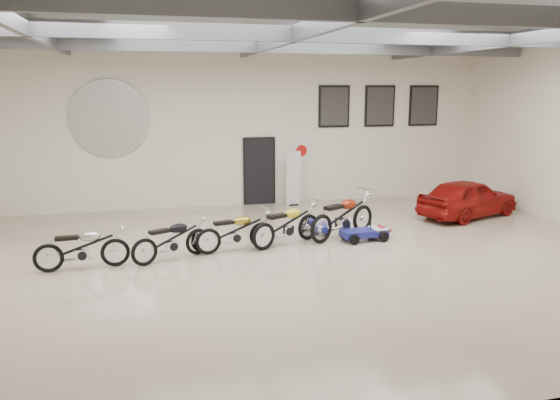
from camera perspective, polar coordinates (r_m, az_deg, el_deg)
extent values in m
cube|color=#BCAD90|center=(11.99, 1.40, -6.28)|extent=(16.00, 12.00, 0.01)
cube|color=slate|center=(11.49, 1.53, 18.19)|extent=(16.00, 12.00, 0.01)
cube|color=white|center=(17.31, -3.90, 7.67)|extent=(16.00, 0.02, 5.00)
cube|color=black|center=(17.51, -2.19, 2.96)|extent=(0.92, 0.08, 2.10)
imported|color=maroon|center=(16.72, 19.05, 0.21)|extent=(2.39, 3.57, 1.13)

